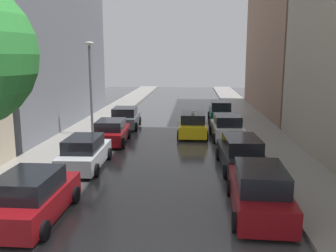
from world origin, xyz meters
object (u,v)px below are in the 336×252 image
object	(u,v)px
parked_car_left_fourth	(125,118)
parked_car_right_second	(241,154)
parked_car_left_nearest	(32,198)
parked_car_right_third	(227,128)
parked_car_right_fourth	(220,112)
parked_car_left_third	(111,132)
parked_car_right_nearest	(259,192)
parked_car_left_second	(85,153)
taxi_midroad	(193,125)
lamp_post_left	(91,81)

from	to	relation	value
parked_car_left_fourth	parked_car_right_second	distance (m)	12.79
parked_car_left_nearest	parked_car_right_third	bearing A→B (deg)	-30.22
parked_car_right_fourth	parked_car_right_second	bearing A→B (deg)	-179.46
parked_car_left_third	parked_car_right_fourth	size ratio (longest dim) A/B	1.01
parked_car_left_fourth	parked_car_right_second	bearing A→B (deg)	-145.28
parked_car_right_nearest	parked_car_left_third	bearing A→B (deg)	38.66
parked_car_left_second	parked_car_right_second	bearing A→B (deg)	-88.91
parked_car_left_second	parked_car_left_fourth	xyz separation A→B (m)	(0.07, 10.56, 0.00)
parked_car_left_third	parked_car_right_nearest	xyz separation A→B (m)	(7.59, -10.21, 0.09)
parked_car_left_second	parked_car_right_third	bearing A→B (deg)	-48.52
parked_car_left_nearest	parked_car_left_fourth	bearing A→B (deg)	-0.07
parked_car_right_fourth	parked_car_left_nearest	bearing A→B (deg)	158.91
parked_car_left_fourth	parked_car_right_third	bearing A→B (deg)	-116.74
parked_car_left_nearest	parked_car_left_third	xyz separation A→B (m)	(0.19, 11.26, -0.07)
parked_car_left_second	parked_car_right_nearest	xyz separation A→B (m)	(7.73, -4.91, 0.06)
parked_car_right_third	taxi_midroad	distance (m)	2.50
parked_car_left_nearest	taxi_midroad	distance (m)	15.03
parked_car_right_second	parked_car_right_nearest	bearing A→B (deg)	177.18
parked_car_left_second	taxi_midroad	size ratio (longest dim) A/B	0.96
lamp_post_left	parked_car_right_fourth	bearing A→B (deg)	34.43
parked_car_left_third	taxi_midroad	size ratio (longest dim) A/B	0.90
parked_car_left_nearest	parked_car_right_third	distance (m)	15.15
parked_car_left_third	lamp_post_left	size ratio (longest dim) A/B	0.66
lamp_post_left	taxi_midroad	bearing A→B (deg)	5.64
lamp_post_left	parked_car_left_second	bearing A→B (deg)	-77.26
parked_car_right_second	parked_car_right_fourth	size ratio (longest dim) A/B	1.15
parked_car_right_second	lamp_post_left	bearing A→B (deg)	50.44
parked_car_left_fourth	parked_car_left_second	bearing A→B (deg)	177.46
parked_car_right_fourth	lamp_post_left	world-z (taller)	lamp_post_left
parked_car_left_second	parked_car_left_nearest	bearing A→B (deg)	178.20
parked_car_right_second	taxi_midroad	bearing A→B (deg)	14.39
parked_car_left_fourth	parked_car_left_nearest	bearing A→B (deg)	177.42
parked_car_right_fourth	lamp_post_left	distance (m)	11.74
taxi_midroad	parked_car_left_second	bearing A→B (deg)	146.20
parked_car_left_third	parked_car_right_second	bearing A→B (deg)	-125.59
parked_car_right_fourth	parked_car_left_fourth	bearing A→B (deg)	113.33
parked_car_left_nearest	parked_car_left_third	bearing A→B (deg)	-0.62
parked_car_right_nearest	taxi_midroad	distance (m)	13.19
parked_car_right_nearest	parked_car_right_third	world-z (taller)	parked_car_right_nearest
parked_car_left_second	parked_car_right_nearest	bearing A→B (deg)	-123.70
parked_car_right_fourth	lamp_post_left	size ratio (longest dim) A/B	0.66
taxi_midroad	lamp_post_left	bearing A→B (deg)	95.43
parked_car_left_nearest	taxi_midroad	world-z (taller)	taxi_midroad
parked_car_right_nearest	parked_car_right_fourth	distance (m)	18.70
taxi_midroad	parked_car_right_third	bearing A→B (deg)	-113.39
parked_car_left_nearest	taxi_midroad	bearing A→B (deg)	-20.74
parked_car_right_second	taxi_midroad	distance (m)	8.10
parked_car_left_second	taxi_midroad	distance (m)	9.69
parked_car_left_fourth	parked_car_right_nearest	size ratio (longest dim) A/B	0.86
parked_car_left_third	parked_car_right_second	distance (m)	9.09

